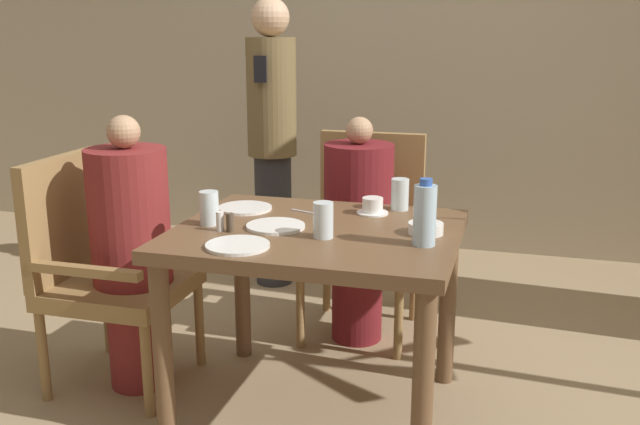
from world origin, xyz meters
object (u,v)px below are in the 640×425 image
at_px(chair_left_side, 101,264).
at_px(bowl_small, 426,228).
at_px(plate_main_right, 245,208).
at_px(plate_main_left, 238,245).
at_px(glass_tall_mid, 323,220).
at_px(standing_host, 272,136).
at_px(glass_tall_near, 209,208).
at_px(glass_tall_far, 400,194).
at_px(water_bottle, 425,214).
at_px(plate_dessert_center, 276,226).
at_px(teacup_with_saucer, 373,207).
at_px(chair_far_side, 365,227).
at_px(diner_in_far_chair, 358,228).
at_px(diner_in_left_chair, 132,252).

relative_size(chair_left_side, bowl_small, 7.57).
xyz_separation_m(plate_main_right, bowl_small, (0.75, -0.15, 0.01)).
bearing_deg(plate_main_left, glass_tall_mid, 37.06).
xyz_separation_m(standing_host, bowl_small, (1.04, -1.28, -0.11)).
xyz_separation_m(glass_tall_near, glass_tall_far, (0.65, 0.42, 0.00)).
height_order(bowl_small, water_bottle, water_bottle).
bearing_deg(water_bottle, plate_main_left, -161.87).
distance_m(plate_dessert_center, teacup_with_saucer, 0.42).
bearing_deg(chair_left_side, glass_tall_mid, -6.18).
distance_m(plate_main_right, teacup_with_saucer, 0.52).
bearing_deg(chair_far_side, glass_tall_mid, -86.72).
bearing_deg(glass_tall_far, teacup_with_saucer, -134.58).
bearing_deg(teacup_with_saucer, glass_tall_near, -149.78).
relative_size(diner_in_far_chair, glass_tall_mid, 8.36).
height_order(glass_tall_mid, glass_tall_far, same).
relative_size(plate_main_right, glass_tall_near, 1.71).
bearing_deg(plate_dessert_center, plate_main_right, 133.49).
bearing_deg(diner_in_far_chair, standing_host, 135.71).
xyz_separation_m(diner_in_far_chair, plate_main_right, (-0.36, -0.50, 0.20)).
xyz_separation_m(chair_far_side, water_bottle, (0.41, -0.94, 0.33)).
distance_m(plate_main_right, glass_tall_far, 0.63).
height_order(standing_host, glass_tall_mid, standing_host).
xyz_separation_m(diner_in_left_chair, glass_tall_far, (1.02, 0.36, 0.22)).
distance_m(diner_in_left_chair, glass_tall_mid, 0.87).
distance_m(chair_far_side, bowl_small, 0.92).
distance_m(chair_left_side, plate_dessert_center, 0.81).
xyz_separation_m(chair_far_side, glass_tall_near, (-0.40, -0.90, 0.29)).
distance_m(standing_host, teacup_with_saucer, 1.32).
bearing_deg(glass_tall_near, chair_left_side, 173.48).
height_order(plate_dessert_center, glass_tall_far, glass_tall_far).
relative_size(standing_host, water_bottle, 6.98).
relative_size(plate_main_left, glass_tall_far, 1.71).
bearing_deg(standing_host, bowl_small, -50.90).
distance_m(standing_host, bowl_small, 1.65).
height_order(plate_dessert_center, water_bottle, water_bottle).
height_order(diner_in_far_chair, plate_dessert_center, diner_in_far_chair).
bearing_deg(chair_left_side, plate_dessert_center, -2.38).
bearing_deg(chair_left_side, glass_tall_far, 16.99).
bearing_deg(bowl_small, water_bottle, -84.90).
bearing_deg(chair_far_side, teacup_with_saucer, -74.98).
height_order(diner_in_far_chair, glass_tall_near, diner_in_far_chair).
bearing_deg(glass_tall_mid, plate_dessert_center, 160.04).
xyz_separation_m(plate_main_left, water_bottle, (0.60, 0.20, 0.10)).
bearing_deg(bowl_small, plate_dessert_center, -172.36).
bearing_deg(plate_main_left, water_bottle, 18.13).
relative_size(diner_in_left_chair, bowl_small, 8.95).
relative_size(bowl_small, glass_tall_mid, 0.99).
distance_m(chair_left_side, teacup_with_saucer, 1.14).
relative_size(chair_far_side, plate_dessert_center, 4.38).
bearing_deg(bowl_small, chair_far_side, 116.37).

